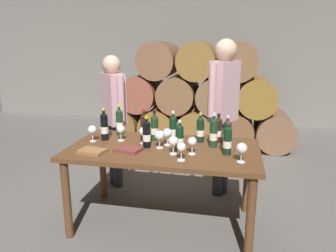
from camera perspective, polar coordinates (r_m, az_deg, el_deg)
The scene contains 29 objects.
ground_plane at distance 3.21m, azimuth -0.76°, elevation -16.85°, with size 14.00×14.00×0.00m, color #66635E.
cellar_back_wall at distance 6.90m, azimuth 6.96°, elevation 12.30°, with size 10.00×0.24×2.80m, color slate.
barrel_stack at distance 5.38m, azimuth 5.24°, elevation 4.77°, with size 3.12×0.90×1.69m.
dining_table at distance 2.91m, azimuth -0.81°, elevation -5.58°, with size 1.70×0.90×0.76m.
wine_bottle_0 at distance 3.11m, azimuth -4.29°, elevation -0.05°, with size 0.07×0.07×0.30m.
wine_bottle_1 at distance 3.03m, azimuth 5.78°, elevation -0.59°, with size 0.07×0.07×0.28m.
wine_bottle_2 at distance 3.05m, azimuth 8.95°, elevation -0.65°, with size 0.07×0.07×0.28m.
wine_bottle_3 at distance 2.92m, azimuth 10.48°, elevation -1.30°, with size 0.07×0.07×0.29m.
wine_bottle_4 at distance 3.07m, azimuth -2.41°, elevation -0.25°, with size 0.07×0.07×0.29m.
wine_bottle_5 at distance 2.73m, azimuth 10.54°, elevation -2.49°, with size 0.07×0.07×0.28m.
wine_bottle_6 at distance 2.78m, azimuth 2.07°, elevation -1.99°, with size 0.07×0.07×0.27m.
wine_bottle_7 at distance 3.03m, azimuth 0.91°, elevation -0.43°, with size 0.07×0.07×0.30m.
wine_bottle_8 at distance 2.89m, azimuth 8.12°, elevation -1.15°, with size 0.07×0.07×0.31m.
wine_bottle_9 at distance 2.86m, azimuth -3.83°, elevation -1.39°, with size 0.07×0.07×0.29m.
wine_bottle_10 at distance 3.14m, azimuth -11.27°, elevation -0.04°, with size 0.07×0.07×0.32m.
wine_bottle_11 at distance 3.29m, azimuth -8.63°, elevation 0.76°, with size 0.07×0.07×0.32m.
wine_glass_0 at distance 2.68m, azimuth 0.94°, elevation -2.78°, with size 0.09×0.09×0.16m.
wine_glass_1 at distance 2.54m, azimuth 2.38°, elevation -3.93°, with size 0.08×0.08×0.15m.
wine_glass_2 at distance 3.09m, azimuth -8.42°, elevation -0.67°, with size 0.08×0.08×0.15m.
wine_glass_3 at distance 2.84m, azimuth -1.52°, elevation -1.75°, with size 0.09×0.09×0.16m.
wine_glass_4 at distance 2.92m, azimuth -0.13°, elevation -1.33°, with size 0.09×0.09×0.16m.
wine_glass_5 at distance 3.11m, azimuth -13.34°, elevation -0.74°, with size 0.08×0.08×0.16m.
wine_glass_6 at distance 2.69m, azimuth 4.34°, elevation -2.87°, with size 0.08×0.08×0.15m.
wine_glass_7 at distance 2.57m, azimuth 12.99°, elevation -3.96°, with size 0.09×0.09×0.16m.
wine_glass_8 at distance 2.98m, azimuth -4.45°, elevation -1.12°, with size 0.08×0.08×0.15m.
tasting_notebook at distance 2.82m, azimuth -7.08°, elevation -4.15°, with size 0.22×0.16×0.03m, color brown.
leather_ledger at distance 2.82m, azimuth -13.34°, elevation -4.39°, with size 0.22×0.16×0.03m, color #936038.
sommelier_presenting at distance 3.48m, azimuth 9.86°, elevation 3.97°, with size 0.33×0.43×1.72m.
taster_seated_left at distance 3.72m, azimuth -9.70°, elevation 2.77°, with size 0.38×0.37×1.54m.
Camera 1 is at (0.60, -2.67, 1.68)m, focal length 34.23 mm.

